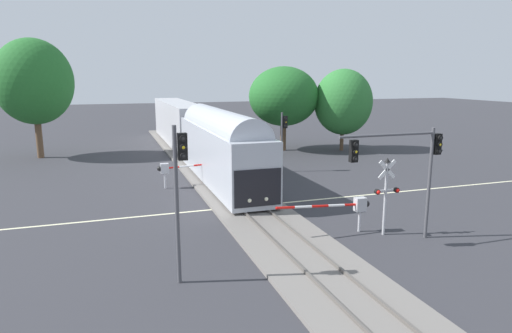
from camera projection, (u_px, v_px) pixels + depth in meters
ground_plane at (247, 206)px, 27.31m from camera, size 220.00×220.00×0.00m
road_centre_stripe at (247, 206)px, 27.31m from camera, size 44.00×0.20×0.01m
railway_track at (247, 205)px, 27.29m from camera, size 4.40×80.00×0.32m
commuter_train at (196, 131)px, 41.44m from camera, size 3.04×38.85×5.16m
crossing_gate_near at (352, 206)px, 22.47m from camera, size 5.14×0.40×1.80m
crossing_signal_mast at (386, 188)px, 21.96m from camera, size 1.36×0.44×3.93m
crossing_gate_far at (174, 168)px, 31.63m from camera, size 5.78×0.40×1.80m
traffic_signal_far_side at (284, 132)px, 36.62m from camera, size 0.53×0.38×4.94m
traffic_signal_near_right at (406, 157)px, 20.75m from camera, size 5.43×0.38×5.46m
traffic_signal_near_left at (180, 180)px, 16.46m from camera, size 0.53×0.38×6.11m
maple_right_background at (343, 102)px, 46.93m from camera, size 6.10×6.10×8.60m
pine_left_background at (34, 82)px, 42.14m from camera, size 7.22×7.22×11.36m
oak_far_right at (284, 96)px, 46.85m from camera, size 7.33×7.33×8.85m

